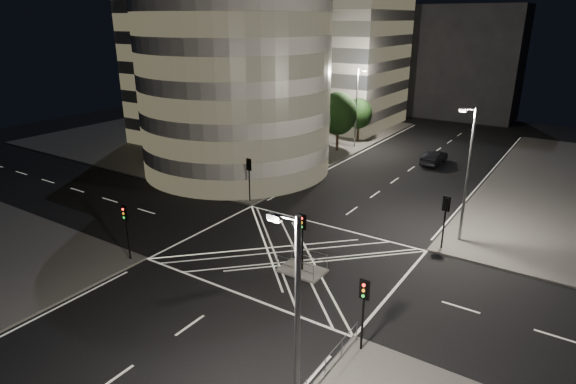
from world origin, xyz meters
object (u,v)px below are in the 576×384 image
Objects in this scene: sedan at (434,157)px; central_island at (302,270)px; traffic_signal_nr at (364,302)px; street_lamp_left_far at (357,105)px; street_lamp_right_near at (296,338)px; traffic_signal_island at (303,232)px; traffic_signal_fr at (445,213)px; street_lamp_right_far at (467,171)px; street_lamp_left_near at (276,132)px; traffic_signal_nl at (126,222)px; traffic_signal_fl at (249,172)px.

central_island is at bearing 91.71° from sedan.
traffic_signal_nr is at bearing 102.54° from sedan.
traffic_signal_nr is at bearing -63.64° from street_lamp_left_far.
central_island is 0.30× the size of street_lamp_right_near.
street_lamp_left_far reaches higher than traffic_signal_island.
street_lamp_right_far is at bearing 73.89° from traffic_signal_fr.
traffic_signal_nr is 0.40× the size of street_lamp_left_near.
street_lamp_right_far is 2.02× the size of sedan.
street_lamp_right_far reaches higher than traffic_signal_nl.
street_lamp_left_far is (0.00, 18.00, 0.00)m from street_lamp_left_near.
traffic_signal_fl is 1.00× the size of traffic_signal_nl.
street_lamp_left_far is (-18.24, 23.20, 2.63)m from traffic_signal_fr.
traffic_signal_island is at bearing 91.71° from sedan.
central_island is 0.30× the size of street_lamp_left_near.
street_lamp_left_near reaches higher than central_island.
traffic_signal_nl and traffic_signal_island have the same top height.
street_lamp_right_far reaches higher than central_island.
street_lamp_right_near is (18.24, -20.80, 2.63)m from traffic_signal_fl.
traffic_signal_island is 29.74m from sedan.
central_island is 0.30× the size of street_lamp_right_far.
traffic_signal_nr is at bearing -92.30° from street_lamp_right_far.
street_lamp_right_near is 43.16m from sedan.
street_lamp_right_far is (0.64, 2.20, 2.63)m from traffic_signal_fr.
street_lamp_right_far is at bearing 54.70° from central_island.
traffic_signal_fr is 13.60m from traffic_signal_nr.
traffic_signal_fl is 23.36m from street_lamp_left_far.
street_lamp_left_near and street_lamp_right_near have the same top height.
traffic_signal_nr is 26.32m from street_lamp_left_near.
central_island is at bearing 142.07° from traffic_signal_nr.
street_lamp_right_near is at bearing -84.96° from traffic_signal_nr.
street_lamp_left_near is 32.13m from street_lamp_right_near.
traffic_signal_nl is 1.00× the size of traffic_signal_island.
street_lamp_left_near reaches higher than traffic_signal_fr.
central_island is at bearing -129.33° from traffic_signal_fr.
traffic_signal_fl is 23.81m from sedan.
traffic_signal_nl is (-10.80, -5.30, 2.84)m from central_island.
street_lamp_right_near is at bearing 101.41° from sedan.
traffic_signal_nr is 0.81× the size of sedan.
traffic_signal_island is at bearing 0.00° from central_island.
traffic_signal_island is 0.40× the size of street_lamp_right_far.
traffic_signal_nl is 0.81× the size of sedan.
street_lamp_right_near is (18.24, -7.20, 2.63)m from traffic_signal_nl.
traffic_signal_nr is at bearing -90.00° from traffic_signal_fr.
traffic_signal_fl is 1.00× the size of traffic_signal_nr.
street_lamp_right_far is at bearing 6.88° from traffic_signal_fl.
central_island is 0.75× the size of traffic_signal_fr.
traffic_signal_fl is 17.60m from traffic_signal_fr.
traffic_signal_fl and traffic_signal_nr have the same top height.
traffic_signal_fr is at bearing -15.92° from street_lamp_left_near.
street_lamp_right_near is (0.64, -7.20, 2.63)m from traffic_signal_nr.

